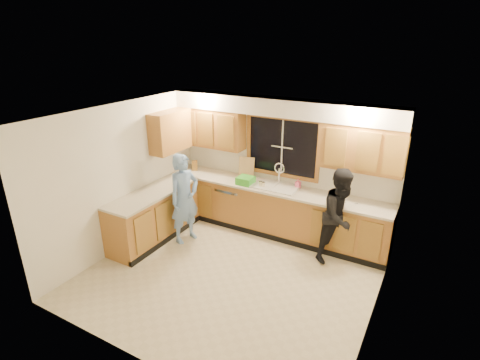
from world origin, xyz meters
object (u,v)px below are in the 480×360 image
object	(u,v)px
sink	(274,190)
dish_crate	(246,180)
bowl	(334,197)
dishwasher	(234,203)
soap_bottle	(298,183)
woman	(341,216)
knife_block	(195,165)
man	(184,199)
stove	(132,229)

from	to	relation	value
sink	dish_crate	distance (m)	0.56
sink	bowl	size ratio (longest dim) A/B	4.49
dishwasher	soap_bottle	xyz separation A→B (m)	(1.24, 0.17, 0.60)
woman	knife_block	bearing A→B (deg)	115.15
dishwasher	dish_crate	distance (m)	0.67
man	dish_crate	xyz separation A→B (m)	(0.73, 0.90, 0.17)
stove	dish_crate	distance (m)	2.18
stove	woman	size ratio (longest dim) A/B	0.57
woman	sink	bearing A→B (deg)	108.00
soap_bottle	sink	bearing A→B (deg)	-158.53
dish_crate	bowl	xyz separation A→B (m)	(1.62, 0.14, -0.04)
sink	soap_bottle	bearing A→B (deg)	21.47
dish_crate	soap_bottle	xyz separation A→B (m)	(0.92, 0.29, 0.02)
man	bowl	world-z (taller)	man
stove	bowl	bearing A→B (deg)	32.45
sink	woman	distance (m)	1.36
knife_block	bowl	distance (m)	2.88
man	stove	bearing A→B (deg)	160.90
sink	knife_block	distance (m)	1.80
dishwasher	knife_block	size ratio (longest dim) A/B	4.12
stove	man	xyz separation A→B (m)	(0.54, 0.79, 0.36)
man	dish_crate	size ratio (longest dim) A/B	5.57
sink	dish_crate	size ratio (longest dim) A/B	2.94
man	soap_bottle	size ratio (longest dim) A/B	8.99
stove	soap_bottle	distance (m)	3.00
sink	woman	xyz separation A→B (m)	(1.32, -0.32, -0.07)
dish_crate	bowl	size ratio (longest dim) A/B	1.53
bowl	soap_bottle	bearing A→B (deg)	168.51
sink	stove	distance (m)	2.60
man	knife_block	distance (m)	1.21
dishwasher	dish_crate	xyz separation A→B (m)	(0.32, -0.12, 0.58)
knife_block	bowl	xyz separation A→B (m)	(2.88, -0.02, -0.08)
knife_block	dishwasher	bearing A→B (deg)	-36.39
dishwasher	stove	size ratio (longest dim) A/B	0.91
soap_bottle	bowl	world-z (taller)	soap_bottle
soap_bottle	woman	bearing A→B (deg)	-26.82
woman	dish_crate	world-z (taller)	woman
dishwasher	knife_block	distance (m)	1.12
dishwasher	woman	xyz separation A→B (m)	(2.17, -0.30, 0.38)
stove	woman	xyz separation A→B (m)	(3.12, 1.51, 0.34)
dishwasher	soap_bottle	world-z (taller)	soap_bottle
woman	soap_bottle	bearing A→B (deg)	94.64
woman	dish_crate	xyz separation A→B (m)	(-1.85, 0.18, 0.19)
dish_crate	soap_bottle	distance (m)	0.96
dish_crate	bowl	world-z (taller)	dish_crate
man	soap_bottle	distance (m)	2.04
stove	man	world-z (taller)	man
stove	man	bearing A→B (deg)	55.76
man	bowl	size ratio (longest dim) A/B	8.50
dishwasher	bowl	bearing A→B (deg)	0.78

